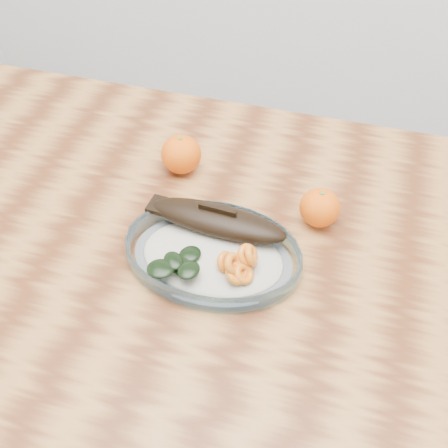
# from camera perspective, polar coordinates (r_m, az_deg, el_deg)

# --- Properties ---
(dining_table) EXTENTS (1.20, 0.80, 0.75)m
(dining_table) POSITION_cam_1_polar(r_m,az_deg,el_deg) (0.94, -2.57, -6.26)
(dining_table) COLOR #5D2E16
(dining_table) RESTS_ON ground
(plated_meal) EXTENTS (0.49, 0.49, 0.08)m
(plated_meal) POSITION_cam_1_polar(r_m,az_deg,el_deg) (0.83, -1.15, -2.76)
(plated_meal) COLOR white
(plated_meal) RESTS_ON dining_table
(orange_left) EXTENTS (0.07, 0.07, 0.07)m
(orange_left) POSITION_cam_1_polar(r_m,az_deg,el_deg) (0.98, -4.37, 7.07)
(orange_left) COLOR #F85B05
(orange_left) RESTS_ON dining_table
(orange_right) EXTENTS (0.06, 0.06, 0.06)m
(orange_right) POSITION_cam_1_polar(r_m,az_deg,el_deg) (0.89, 9.71, 1.64)
(orange_right) COLOR #F85B05
(orange_right) RESTS_ON dining_table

